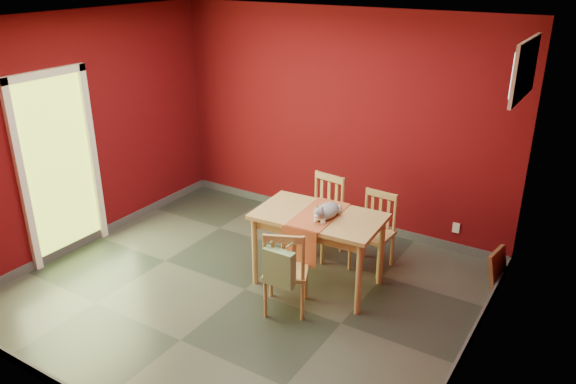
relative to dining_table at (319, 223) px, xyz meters
The scene contains 13 objects.
ground 1.05m from the dining_table, 138.85° to the right, with size 4.50×4.50×0.00m, color #2D342D.
room_shell 1.01m from the dining_table, 138.85° to the right, with size 4.50×4.50×4.50m.
doorway 2.98m from the dining_table, 162.09° to the right, with size 0.06×1.01×2.13m.
window 2.38m from the dining_table, 16.66° to the left, with size 0.05×0.90×0.50m.
outlet_plate 1.84m from the dining_table, 55.46° to the left, with size 0.08×0.01×0.12m, color silver.
dining_table is the anchor object (origin of this frame).
table_runner 0.14m from the dining_table, 90.00° to the right, with size 0.42×0.80×0.39m.
chair_far_left 0.75m from the dining_table, 115.96° to the left, with size 0.49×0.49×0.93m.
chair_far_right 0.78m from the dining_table, 61.84° to the left, with size 0.42×0.42×0.86m.
chair_near 0.64m from the dining_table, 92.35° to the right, with size 0.55×0.55×0.89m.
tote_bag 0.81m from the dining_table, 87.63° to the right, with size 0.30×0.18×0.43m.
cat 0.23m from the dining_table, ahead, with size 0.21×0.40×0.20m, color slate, non-canonical shape.
picture_frame 1.97m from the dining_table, 32.42° to the left, with size 0.18×0.39×0.37m.
Camera 1 is at (3.04, -4.02, 3.21)m, focal length 35.00 mm.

